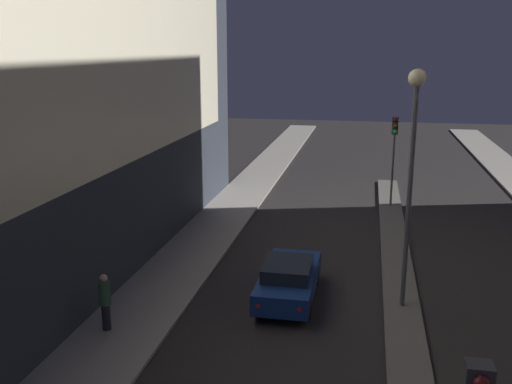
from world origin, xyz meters
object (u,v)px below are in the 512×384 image
(car_left_lane, at_px, (289,279))
(pedestrian_on_left_sidewalk, at_px, (105,300))
(traffic_light_mid, at_px, (394,142))
(street_lamp, at_px, (413,142))

(car_left_lane, distance_m, pedestrian_on_left_sidewalk, 6.18)
(traffic_light_mid, xyz_separation_m, car_left_lane, (-3.83, -12.57, -2.91))
(traffic_light_mid, relative_size, pedestrian_on_left_sidewalk, 2.68)
(car_left_lane, xyz_separation_m, pedestrian_on_left_sidewalk, (-5.12, -3.45, 0.32))
(traffic_light_mid, height_order, street_lamp, street_lamp)
(car_left_lane, bearing_deg, traffic_light_mid, 73.04)
(car_left_lane, height_order, pedestrian_on_left_sidewalk, pedestrian_on_left_sidewalk)
(street_lamp, distance_m, pedestrian_on_left_sidewalk, 10.63)
(pedestrian_on_left_sidewalk, bearing_deg, car_left_lane, 33.96)
(street_lamp, height_order, pedestrian_on_left_sidewalk, street_lamp)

